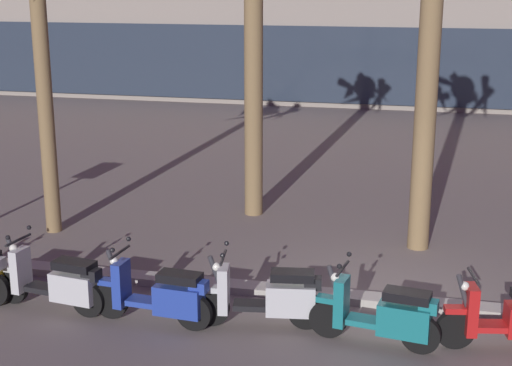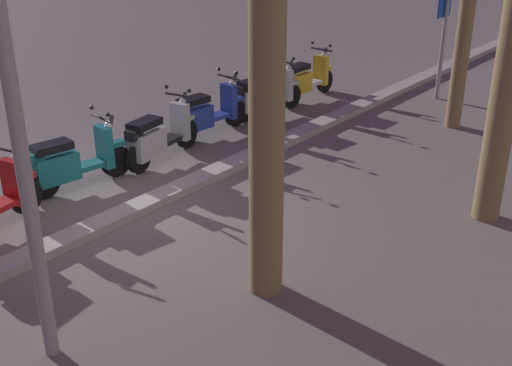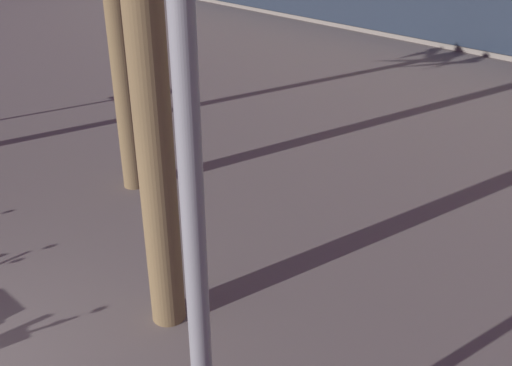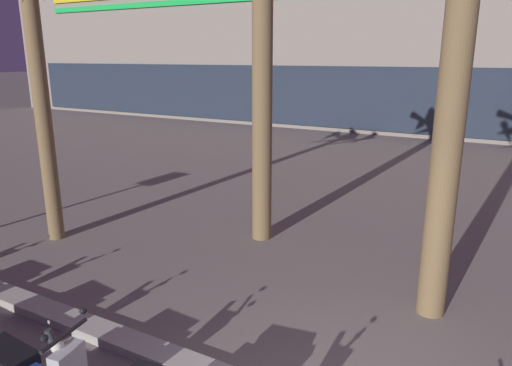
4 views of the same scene
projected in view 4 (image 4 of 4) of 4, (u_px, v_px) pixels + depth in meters
palm_tree_mid_walkway at (31, 1)px, 8.12m from camera, size 2.23×2.31×5.65m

